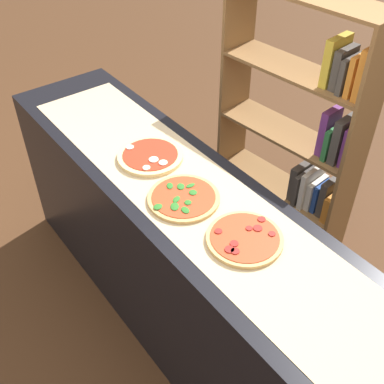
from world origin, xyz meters
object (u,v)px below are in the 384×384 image
object	(u,v)px
pizza_spinach_1	(183,198)
bookshelf	(305,145)
pizza_mozzarella_0	(150,156)
pizza_pepperoni_2	(245,238)

from	to	relation	value
pizza_spinach_1	bookshelf	xyz separation A→B (m)	(-0.14, 0.93, -0.21)
pizza_mozzarella_0	pizza_spinach_1	bearing A→B (deg)	-9.03
pizza_spinach_1	bookshelf	size ratio (longest dim) A/B	0.20
pizza_mozzarella_0	pizza_pepperoni_2	xyz separation A→B (m)	(0.65, -0.00, -0.00)
pizza_spinach_1	pizza_pepperoni_2	world-z (taller)	same
pizza_spinach_1	pizza_mozzarella_0	bearing A→B (deg)	170.97
pizza_pepperoni_2	bookshelf	size ratio (longest dim) A/B	0.19
pizza_spinach_1	pizza_pepperoni_2	size ratio (longest dim) A/B	1.03
bookshelf	pizza_spinach_1	bearing A→B (deg)	-81.26
pizza_spinach_1	pizza_pepperoni_2	bearing A→B (deg)	8.22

